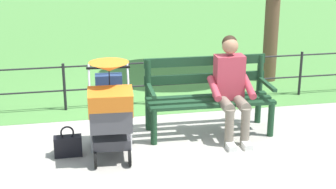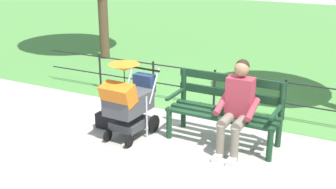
{
  "view_description": "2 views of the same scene",
  "coord_description": "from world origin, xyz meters",
  "px_view_note": "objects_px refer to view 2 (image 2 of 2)",
  "views": [
    {
      "loc": [
        1.11,
        5.9,
        2.57
      ],
      "look_at": [
        -0.01,
        0.24,
        0.65
      ],
      "focal_mm": 54.86,
      "sensor_mm": 36.0,
      "label": 1
    },
    {
      "loc": [
        -2.37,
        5.19,
        2.69
      ],
      "look_at": [
        0.24,
        0.05,
        0.63
      ],
      "focal_mm": 44.35,
      "sensor_mm": 36.0,
      "label": 2
    }
  ],
  "objects_px": {
    "stroller": "(128,100)",
    "handbag": "(106,121)",
    "person_on_bench": "(237,104)",
    "park_bench": "(226,107)"
  },
  "relations": [
    {
      "from": "person_on_bench",
      "to": "stroller",
      "type": "height_order",
      "value": "person_on_bench"
    },
    {
      "from": "park_bench",
      "to": "handbag",
      "type": "height_order",
      "value": "park_bench"
    },
    {
      "from": "person_on_bench",
      "to": "handbag",
      "type": "relative_size",
      "value": 3.45
    },
    {
      "from": "person_on_bench",
      "to": "stroller",
      "type": "xyz_separation_m",
      "value": [
        1.53,
        0.32,
        -0.08
      ]
    },
    {
      "from": "stroller",
      "to": "handbag",
      "type": "relative_size",
      "value": 3.11
    },
    {
      "from": "park_bench",
      "to": "person_on_bench",
      "type": "relative_size",
      "value": 1.26
    },
    {
      "from": "park_bench",
      "to": "person_on_bench",
      "type": "bearing_deg",
      "value": 136.44
    },
    {
      "from": "park_bench",
      "to": "person_on_bench",
      "type": "xyz_separation_m",
      "value": [
        -0.23,
        0.22,
        0.15
      ]
    },
    {
      "from": "stroller",
      "to": "park_bench",
      "type": "bearing_deg",
      "value": -157.11
    },
    {
      "from": "park_bench",
      "to": "handbag",
      "type": "xyz_separation_m",
      "value": [
        1.79,
        0.43,
        -0.4
      ]
    }
  ]
}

